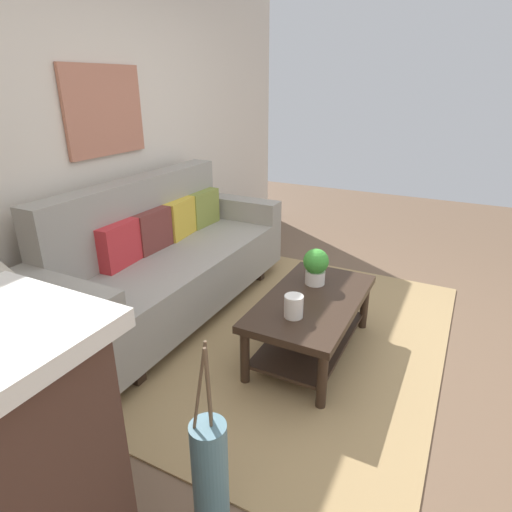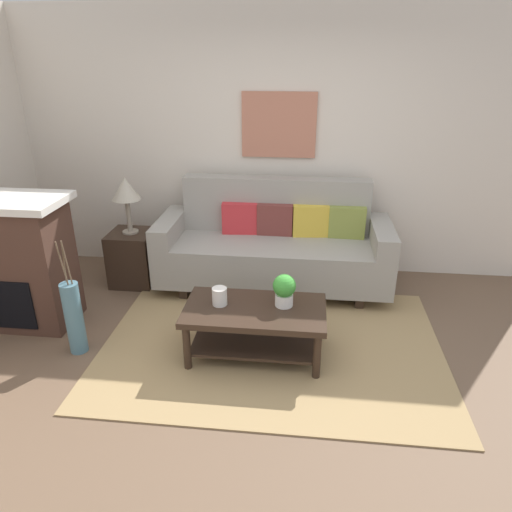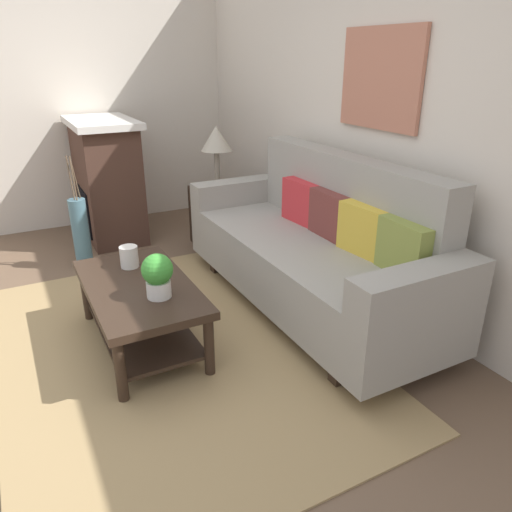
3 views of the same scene
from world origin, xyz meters
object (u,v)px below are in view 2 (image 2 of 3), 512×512
Objects in this scene: throw_pillow_mustard at (311,221)px; coffee_table at (255,320)px; couch at (274,247)px; fireplace at (15,262)px; floor_vase at (74,318)px; table_lamp at (126,191)px; throw_pillow_olive at (347,222)px; framed_painting at (279,125)px; potted_plant_tabletop at (284,289)px; tabletop_vase at (220,296)px; throw_pillow_crimson at (240,218)px; throw_pillow_maroon at (275,219)px; side_table at (134,258)px.

coffee_table is at bearing -106.70° from throw_pillow_mustard.
fireplace is at bearing -156.16° from couch.
floor_vase is (-1.44, -0.11, -0.01)m from coffee_table.
table_lamp is at bearing 88.58° from floor_vase.
throw_pillow_olive is at bearing 5.88° from table_lamp.
framed_painting is (1.49, 1.83, 1.26)m from floor_vase.
throw_pillow_olive is at bearing 67.13° from potted_plant_tabletop.
throw_pillow_crimson is at bearing 91.46° from tabletop_vase.
throw_pillow_mustard is (0.36, 0.00, 0.00)m from throw_pillow_maroon.
couch is 3.78× the size of floor_vase.
couch is 8.81× the size of potted_plant_tabletop.
tabletop_vase is at bearing 6.64° from floor_vase.
couch is at bearing 3.91° from side_table.
coffee_table is 1.94m from table_lamp.
throw_pillow_maroon is 1.40m from tabletop_vase.
throw_pillow_mustard is 0.36m from throw_pillow_olive.
couch is 1.27m from tabletop_vase.
throw_pillow_olive is 0.63× the size of table_lamp.
framed_painting reaches higher than tabletop_vase.
throw_pillow_olive reaches higher than side_table.
throw_pillow_crimson is at bearing 160.96° from couch.
throw_pillow_mustard reaches higher than coffee_table.
fireplace is 2.78m from framed_painting.
potted_plant_tabletop is at bearing 4.67° from tabletop_vase.
throw_pillow_maroon is at bearing 8.78° from table_lamp.
throw_pillow_olive is at bearing -25.19° from framed_painting.
potted_plant_tabletop is (0.54, -1.31, -0.11)m from throw_pillow_crimson.
throw_pillow_mustard is 1.53m from tabletop_vase.
fireplace is (-2.54, -1.09, -0.09)m from throw_pillow_mustard.
framed_painting is (0.05, 1.71, 1.25)m from coffee_table.
throw_pillow_maroon reaches higher than coffee_table.
couch is at bearing -19.04° from throw_pillow_crimson.
framed_painting reaches higher than side_table.
throw_pillow_mustard is 2.76m from fireplace.
throw_pillow_maroon is (0.36, 0.00, 0.00)m from throw_pillow_crimson.
throw_pillow_olive is 1.72m from tabletop_vase.
side_table is at bearing 50.11° from fireplace.
throw_pillow_crimson is 0.33× the size of coffee_table.
throw_pillow_maroon is 1.42m from coffee_table.
fireplace is at bearing 149.93° from floor_vase.
throw_pillow_crimson is at bearing 102.87° from coffee_table.
throw_pillow_maroon is at bearing 76.34° from tabletop_vase.
tabletop_vase is 0.54× the size of potted_plant_tabletop.
floor_vase is (-1.16, -0.13, -0.20)m from tabletop_vase.
throw_pillow_maroon is 0.73m from throw_pillow_olive.
framed_painting is at bearing 95.98° from potted_plant_tabletop.
table_lamp reaches higher than potted_plant_tabletop.
fireplace is at bearing -149.06° from throw_pillow_crimson.
side_table is at bearing -174.12° from throw_pillow_olive.
throw_pillow_olive is 2.21m from table_lamp.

